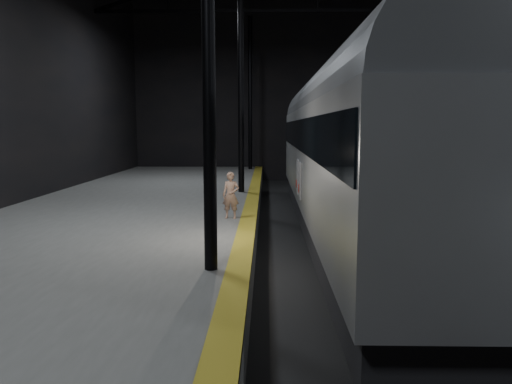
{
  "coord_description": "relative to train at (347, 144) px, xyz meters",
  "views": [
    {
      "loc": [
        -2.69,
        -13.71,
        3.84
      ],
      "look_at": [
        -2.99,
        0.32,
        2.0
      ],
      "focal_mm": 35.0,
      "sensor_mm": 36.0,
      "label": 1
    }
  ],
  "objects": [
    {
      "name": "woman",
      "position": [
        -3.8,
        -1.57,
        -1.55
      ],
      "size": [
        0.58,
        0.42,
        1.45
      ],
      "primitive_type": "imported",
      "rotation": [
        0.0,
        0.0,
        -0.15
      ],
      "color": "tan",
      "rests_on": "platform_left"
    },
    {
      "name": "train",
      "position": [
        0.0,
        0.0,
        0.0
      ],
      "size": [
        3.29,
        21.99,
        5.88
      ],
      "color": "#ABAEB3",
      "rests_on": "ground"
    },
    {
      "name": "platform_left",
      "position": [
        -7.5,
        -3.17,
        -2.78
      ],
      "size": [
        9.0,
        43.8,
        1.0
      ],
      "primitive_type": "cube",
      "color": "#595956",
      "rests_on": "ground"
    },
    {
      "name": "ground",
      "position": [
        0.0,
        -3.17,
        -3.28
      ],
      "size": [
        44.0,
        44.0,
        0.0
      ],
      "primitive_type": "plane",
      "color": "black",
      "rests_on": "ground"
    },
    {
      "name": "track",
      "position": [
        0.0,
        -3.17,
        -3.21
      ],
      "size": [
        2.4,
        43.0,
        0.24
      ],
      "color": "#3F3328",
      "rests_on": "ground"
    },
    {
      "name": "tactile_strip",
      "position": [
        -3.25,
        -3.17,
        -2.27
      ],
      "size": [
        0.5,
        43.8,
        0.01
      ],
      "primitive_type": "cube",
      "color": "olive",
      "rests_on": "platform_left"
    }
  ]
}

